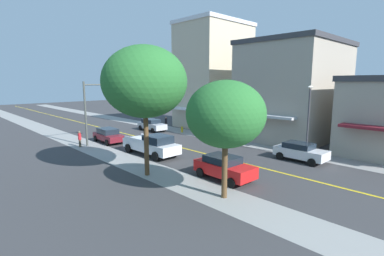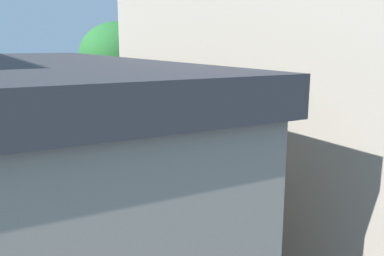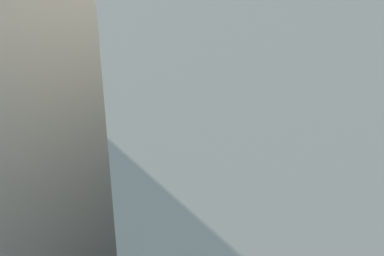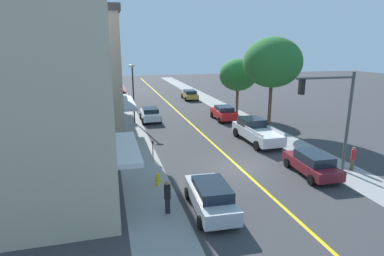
{
  "view_description": "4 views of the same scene",
  "coord_description": "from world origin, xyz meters",
  "px_view_note": "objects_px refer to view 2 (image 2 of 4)",
  "views": [
    {
      "loc": [
        18.19,
        25.64,
        6.47
      ],
      "look_at": [
        -0.05,
        6.56,
        2.16
      ],
      "focal_mm": 26.46,
      "sensor_mm": 36.0,
      "label": 1
    },
    {
      "loc": [
        -22.0,
        19.47,
        7.32
      ],
      "look_at": [
        -0.69,
        7.83,
        2.25
      ],
      "focal_mm": 38.06,
      "sensor_mm": 36.0,
      "label": 2
    },
    {
      "loc": [
        -20.71,
        -0.87,
        9.21
      ],
      "look_at": [
        -0.1,
        7.2,
        1.93
      ],
      "focal_mm": 31.6,
      "sensor_mm": 36.0,
      "label": 3
    },
    {
      "loc": [
        -8.41,
        -19.03,
        8.12
      ],
      "look_at": [
        -2.46,
        3.38,
        2.11
      ],
      "focal_mm": 30.1,
      "sensor_mm": 36.0,
      "label": 4
    }
  ],
  "objects_px": {
    "street_tree_right_corner": "(32,84)",
    "white_sedan_left_curb": "(82,188)",
    "white_pickup_truck": "(193,131)",
    "street_tree_left_near": "(119,55)",
    "red_sedan_right_curb": "(75,146)",
    "maroon_sedan_right_curb": "(272,123)",
    "small_dog": "(283,180)",
    "fire_hydrant": "(363,158)",
    "traffic_light_mast": "(263,79)",
    "pedestrian_green_shirt": "(303,169)",
    "pedestrian_red_shirt": "(249,117)",
    "street_lamp": "(96,130)",
    "parking_meter": "(303,158)",
    "silver_sedan_left_curb": "(374,138)"
  },
  "relations": [
    {
      "from": "street_tree_right_corner",
      "to": "white_sedan_left_curb",
      "type": "height_order",
      "value": "street_tree_right_corner"
    },
    {
      "from": "street_tree_right_corner",
      "to": "white_pickup_truck",
      "type": "bearing_deg",
      "value": -104.02
    },
    {
      "from": "street_tree_left_near",
      "to": "white_sedan_left_curb",
      "type": "relative_size",
      "value": 2.14
    },
    {
      "from": "street_tree_left_near",
      "to": "red_sedan_right_curb",
      "type": "relative_size",
      "value": 2.11
    },
    {
      "from": "street_tree_right_corner",
      "to": "maroon_sedan_right_curb",
      "type": "relative_size",
      "value": 1.46
    },
    {
      "from": "small_dog",
      "to": "red_sedan_right_curb",
      "type": "bearing_deg",
      "value": 178.07
    },
    {
      "from": "street_tree_right_corner",
      "to": "fire_hydrant",
      "type": "xyz_separation_m",
      "value": [
        -12.22,
        -17.31,
        -4.34
      ]
    },
    {
      "from": "street_tree_right_corner",
      "to": "traffic_light_mast",
      "type": "height_order",
      "value": "street_tree_right_corner"
    },
    {
      "from": "white_sedan_left_curb",
      "to": "pedestrian_green_shirt",
      "type": "relative_size",
      "value": 2.55
    },
    {
      "from": "street_tree_right_corner",
      "to": "white_pickup_truck",
      "type": "relative_size",
      "value": 1.07
    },
    {
      "from": "street_tree_left_near",
      "to": "pedestrian_green_shirt",
      "type": "distance_m",
      "value": 16.04
    },
    {
      "from": "street_tree_left_near",
      "to": "traffic_light_mast",
      "type": "bearing_deg",
      "value": -99.75
    },
    {
      "from": "pedestrian_red_shirt",
      "to": "small_dog",
      "type": "bearing_deg",
      "value": 23.12
    },
    {
      "from": "street_lamp",
      "to": "red_sedan_right_curb",
      "type": "bearing_deg",
      "value": -7.2
    },
    {
      "from": "street_tree_left_near",
      "to": "traffic_light_mast",
      "type": "distance_m",
      "value": 12.23
    },
    {
      "from": "fire_hydrant",
      "to": "parking_meter",
      "type": "bearing_deg",
      "value": 85.29
    },
    {
      "from": "fire_hydrant",
      "to": "parking_meter",
      "type": "relative_size",
      "value": 0.56
    },
    {
      "from": "pedestrian_green_shirt",
      "to": "pedestrian_red_shirt",
      "type": "bearing_deg",
      "value": -177.9
    },
    {
      "from": "white_pickup_truck",
      "to": "pedestrian_red_shirt",
      "type": "height_order",
      "value": "white_pickup_truck"
    },
    {
      "from": "street_tree_left_near",
      "to": "pedestrian_red_shirt",
      "type": "distance_m",
      "value": 13.16
    },
    {
      "from": "parking_meter",
      "to": "maroon_sedan_right_curb",
      "type": "xyz_separation_m",
      "value": [
        9.42,
        -5.59,
        -0.15
      ]
    },
    {
      "from": "street_tree_right_corner",
      "to": "white_sedan_left_curb",
      "type": "xyz_separation_m",
      "value": [
        -10.4,
        -0.53,
        -3.94
      ]
    },
    {
      "from": "street_tree_right_corner",
      "to": "fire_hydrant",
      "type": "height_order",
      "value": "street_tree_right_corner"
    },
    {
      "from": "fire_hydrant",
      "to": "pedestrian_red_shirt",
      "type": "height_order",
      "value": "pedestrian_red_shirt"
    },
    {
      "from": "parking_meter",
      "to": "maroon_sedan_right_curb",
      "type": "distance_m",
      "value": 10.95
    },
    {
      "from": "street_lamp",
      "to": "white_pickup_truck",
      "type": "distance_m",
      "value": 13.92
    },
    {
      "from": "fire_hydrant",
      "to": "maroon_sedan_right_curb",
      "type": "bearing_deg",
      "value": -5.52
    },
    {
      "from": "silver_sedan_left_curb",
      "to": "pedestrian_red_shirt",
      "type": "height_order",
      "value": "pedestrian_red_shirt"
    },
    {
      "from": "street_tree_right_corner",
      "to": "street_lamp",
      "type": "height_order",
      "value": "street_tree_right_corner"
    },
    {
      "from": "white_sedan_left_curb",
      "to": "white_pickup_truck",
      "type": "xyz_separation_m",
      "value": [
        7.75,
        -10.05,
        0.15
      ]
    },
    {
      "from": "street_tree_right_corner",
      "to": "red_sedan_right_curb",
      "type": "bearing_deg",
      "value": -139.91
    },
    {
      "from": "street_tree_right_corner",
      "to": "fire_hydrant",
      "type": "relative_size",
      "value": 8.28
    },
    {
      "from": "street_lamp",
      "to": "white_sedan_left_curb",
      "type": "relative_size",
      "value": 1.48
    },
    {
      "from": "street_lamp",
      "to": "small_dog",
      "type": "height_order",
      "value": "street_lamp"
    },
    {
      "from": "traffic_light_mast",
      "to": "red_sedan_right_curb",
      "type": "bearing_deg",
      "value": -85.51
    },
    {
      "from": "street_lamp",
      "to": "red_sedan_right_curb",
      "type": "height_order",
      "value": "street_lamp"
    },
    {
      "from": "parking_meter",
      "to": "white_sedan_left_curb",
      "type": "height_order",
      "value": "white_sedan_left_curb"
    },
    {
      "from": "fire_hydrant",
      "to": "parking_meter",
      "type": "xyz_separation_m",
      "value": [
        0.38,
        4.64,
        0.54
      ]
    },
    {
      "from": "street_lamp",
      "to": "red_sedan_right_curb",
      "type": "xyz_separation_m",
      "value": [
        9.71,
        -1.23,
        -3.01
      ]
    },
    {
      "from": "parking_meter",
      "to": "street_lamp",
      "type": "distance_m",
      "value": 12.21
    },
    {
      "from": "traffic_light_mast",
      "to": "fire_hydrant",
      "type": "bearing_deg",
      "value": -4.37
    },
    {
      "from": "traffic_light_mast",
      "to": "white_pickup_truck",
      "type": "relative_size",
      "value": 1.06
    },
    {
      "from": "pedestrian_red_shirt",
      "to": "silver_sedan_left_curb",
      "type": "bearing_deg",
      "value": 67.88
    },
    {
      "from": "pedestrian_red_shirt",
      "to": "street_tree_left_near",
      "type": "bearing_deg",
      "value": -37.53
    },
    {
      "from": "red_sedan_right_curb",
      "to": "small_dog",
      "type": "xyz_separation_m",
      "value": [
        -10.64,
        -8.17,
        -0.47
      ]
    },
    {
      "from": "street_lamp",
      "to": "pedestrian_green_shirt",
      "type": "distance_m",
      "value": 11.02
    },
    {
      "from": "white_pickup_truck",
      "to": "street_tree_right_corner",
      "type": "bearing_deg",
      "value": -14.62
    },
    {
      "from": "red_sedan_right_curb",
      "to": "silver_sedan_left_curb",
      "type": "bearing_deg",
      "value": 159.51
    },
    {
      "from": "street_lamp",
      "to": "traffic_light_mast",
      "type": "bearing_deg",
      "value": -57.68
    },
    {
      "from": "fire_hydrant",
      "to": "small_dog",
      "type": "relative_size",
      "value": 1.22
    }
  ]
}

